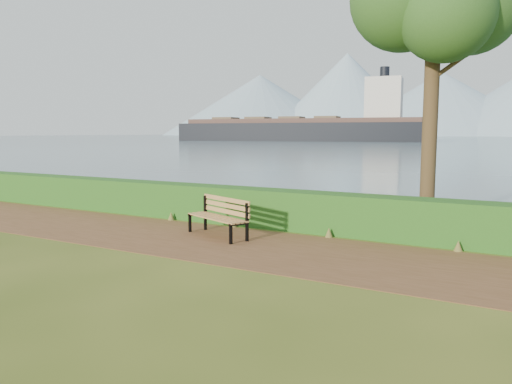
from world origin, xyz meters
The scene contains 5 objects.
ground centered at (0.00, 0.00, 0.00)m, with size 140.00×140.00×0.00m, color #3E5016.
path centered at (0.00, 0.30, 0.01)m, with size 40.00×3.40×0.01m, color brown.
hedge centered at (0.00, 2.60, 0.50)m, with size 32.00×0.85×1.00m, color #1A4814.
bench centered at (-0.75, 0.90, 0.54)m, with size 1.95×1.21×0.94m.
cargo_ship centered at (-50.20, 120.83, 3.22)m, with size 72.08×22.33×21.62m.
Camera 1 is at (5.83, -9.04, 2.51)m, focal length 35.00 mm.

